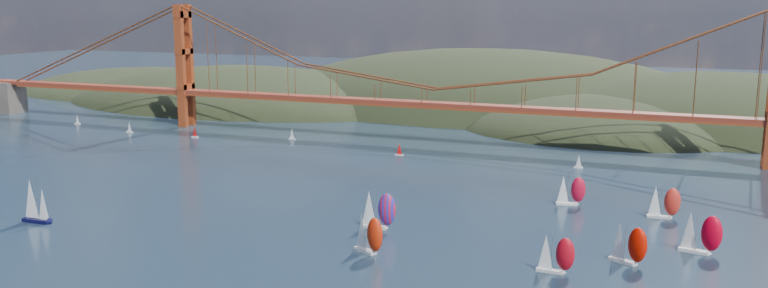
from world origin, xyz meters
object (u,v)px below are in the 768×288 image
(sloop_navy, at_px, (34,201))
(racer_5, at_px, (570,190))
(racer_0, at_px, (368,233))
(racer_4, at_px, (700,232))
(racer_1, at_px, (555,254))
(racer_3, at_px, (663,202))
(racer_2, at_px, (628,243))
(racer_rwb, at_px, (377,209))

(sloop_navy, height_order, racer_5, sloop_navy)
(racer_0, height_order, racer_4, racer_4)
(racer_1, xyz_separation_m, racer_3, (19.66, 51.52, 0.21))
(racer_1, distance_m, racer_4, 37.52)
(sloop_navy, relative_size, racer_3, 1.33)
(racer_2, relative_size, racer_5, 1.07)
(racer_4, bearing_deg, racer_5, 149.34)
(sloop_navy, xyz_separation_m, racer_4, (158.36, 37.32, -0.60))
(racer_2, bearing_deg, racer_5, 138.89)
(racer_4, bearing_deg, sloop_navy, -154.17)
(sloop_navy, xyz_separation_m, racer_rwb, (83.89, 27.69, -0.53))
(sloop_navy, distance_m, racer_1, 130.78)
(racer_5, bearing_deg, racer_rwb, -148.82)
(racer_2, distance_m, racer_rwb, 60.04)
(racer_2, bearing_deg, sloop_navy, -144.26)
(racer_1, bearing_deg, sloop_navy, -172.70)
(racer_1, distance_m, racer_rwb, 48.69)
(racer_3, xyz_separation_m, racer_4, (8.53, -26.77, 0.47))
(racer_0, bearing_deg, racer_4, 48.19)
(racer_0, height_order, racer_1, racer_0)
(racer_4, height_order, racer_rwb, racer_rwb)
(racer_1, relative_size, racer_4, 0.86)
(racer_0, xyz_separation_m, racer_1, (41.15, 2.95, -0.48))
(racer_1, relative_size, racer_3, 0.95)
(sloop_navy, height_order, racer_rwb, sloop_navy)
(racer_3, relative_size, racer_4, 0.90)
(racer_0, bearing_deg, racer_rwb, 132.26)
(racer_0, bearing_deg, racer_2, 41.22)
(racer_3, height_order, racer_rwb, racer_rwb)
(sloop_navy, xyz_separation_m, racer_3, (149.83, 64.09, -1.06))
(racer_2, bearing_deg, racer_4, 68.52)
(racer_5, height_order, racer_rwb, racer_rwb)
(racer_0, xyz_separation_m, racer_3, (60.81, 54.47, -0.27))
(racer_1, height_order, racer_4, racer_4)
(racer_5, bearing_deg, sloop_navy, -164.66)
(racer_1, distance_m, racer_5, 56.00)
(sloop_navy, bearing_deg, racer_5, 26.61)
(sloop_navy, xyz_separation_m, racer_5, (125.34, 68.36, -1.19))
(sloop_navy, distance_m, racer_4, 162.70)
(sloop_navy, xyz_separation_m, racer_0, (89.02, 9.62, -0.79))
(racer_2, distance_m, racer_3, 40.44)
(sloop_navy, bearing_deg, racer_1, 3.52)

